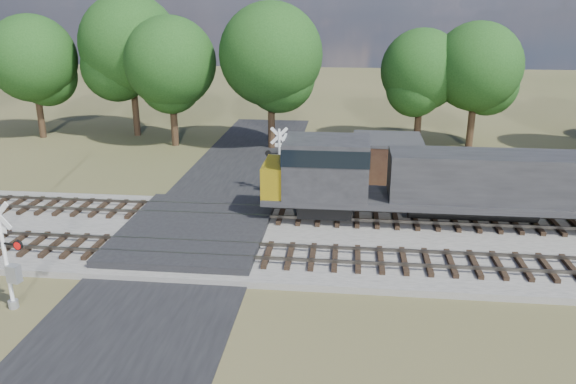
# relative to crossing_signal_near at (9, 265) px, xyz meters

# --- Properties ---
(ground) EXTENTS (160.00, 160.00, 0.00)m
(ground) POSITION_rel_crossing_signal_near_xyz_m (4.99, 6.97, -1.81)
(ground) COLOR #434726
(ground) RESTS_ON ground
(ballast_bed) EXTENTS (140.00, 10.00, 0.30)m
(ballast_bed) POSITION_rel_crossing_signal_near_xyz_m (14.99, 7.47, -1.66)
(ballast_bed) COLOR gray
(ballast_bed) RESTS_ON ground
(road) EXTENTS (7.00, 60.00, 0.08)m
(road) POSITION_rel_crossing_signal_near_xyz_m (4.99, 6.97, -1.77)
(road) COLOR black
(road) RESTS_ON ground
(crossing_panel) EXTENTS (7.00, 9.00, 0.62)m
(crossing_panel) POSITION_rel_crossing_signal_near_xyz_m (4.99, 7.47, -1.49)
(crossing_panel) COLOR #262628
(crossing_panel) RESTS_ON ground
(track_near) EXTENTS (140.00, 2.60, 0.33)m
(track_near) POSITION_rel_crossing_signal_near_xyz_m (8.11, 4.97, -1.40)
(track_near) COLOR black
(track_near) RESTS_ON ballast_bed
(track_far) EXTENTS (140.00, 2.60, 0.33)m
(track_far) POSITION_rel_crossing_signal_near_xyz_m (8.11, 9.97, -1.40)
(track_far) COLOR black
(track_far) RESTS_ON ballast_bed
(crossing_signal_near) EXTENTS (1.74, 0.47, 4.35)m
(crossing_signal_near) POSITION_rel_crossing_signal_near_xyz_m (0.00, 0.00, 0.00)
(crossing_signal_near) COLOR silver
(crossing_signal_near) RESTS_ON ground
(crossing_signal_far) EXTENTS (1.69, 0.37, 4.19)m
(crossing_signal_far) POSITION_rel_crossing_signal_near_xyz_m (8.28, 14.37, -0.07)
(crossing_signal_far) COLOR silver
(crossing_signal_far) RESTS_ON ground
(equipment_shed) EXTENTS (4.40, 4.40, 2.95)m
(equipment_shed) POSITION_rel_crossing_signal_near_xyz_m (14.90, 17.59, -0.31)
(equipment_shed) COLOR #43271D
(equipment_shed) RESTS_ON ground
(treeline) EXTENTS (82.38, 11.57, 11.96)m
(treeline) POSITION_rel_crossing_signal_near_xyz_m (8.85, 27.34, 5.11)
(treeline) COLOR black
(treeline) RESTS_ON ground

